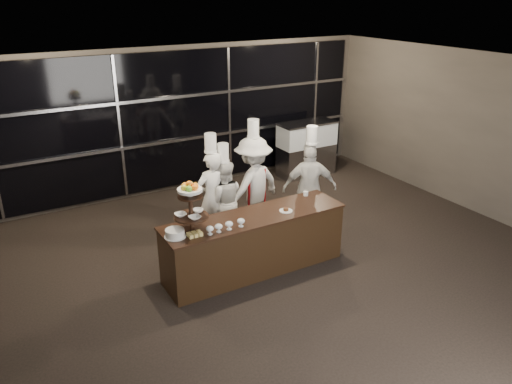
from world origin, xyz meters
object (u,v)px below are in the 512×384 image
chef_b (224,200)px  chef_c (253,185)px  display_case (307,146)px  chef_d (310,187)px  chef_a (212,196)px  display_stand (191,203)px  layer_cake (175,233)px  buffet_counter (254,243)px

chef_b → chef_c: bearing=-0.5°
display_case → chef_d: size_ratio=0.70×
chef_a → display_stand: bearing=-126.4°
chef_b → chef_d: bearing=-17.7°
layer_cake → chef_c: 2.26m
buffet_counter → display_case: display_case is taller
display_stand → display_case: bearing=36.7°
chef_a → chef_c: bearing=-1.3°
chef_d → chef_a: bearing=164.1°
display_stand → chef_c: bearing=35.1°
layer_cake → chef_a: bearing=47.1°
chef_b → chef_d: chef_d is taller
display_case → chef_d: bearing=-124.5°
display_case → layer_cake: bearing=-144.5°
display_stand → display_case: 5.23m
layer_cake → display_case: size_ratio=0.22×
chef_a → chef_d: size_ratio=0.99×
display_stand → chef_c: size_ratio=0.36×
buffet_counter → display_case: bearing=44.5°
buffet_counter → chef_b: (0.08, 1.16, 0.26)m
display_case → chef_d: (-1.65, -2.40, 0.14)m
chef_a → chef_d: chef_d is taller
display_case → chef_c: 3.19m
display_case → chef_c: chef_c is taller
display_stand → layer_cake: size_ratio=2.48×
layer_cake → chef_c: bearing=32.2°
chef_a → chef_b: chef_a is taller
display_stand → chef_a: (0.87, 1.17, -0.50)m
display_case → chef_a: chef_a is taller
buffet_counter → chef_d: chef_d is taller
chef_c → chef_d: bearing=-27.5°
buffet_counter → chef_d: size_ratio=1.48×
chef_b → chef_d: 1.51m
buffet_counter → layer_cake: layer_cake is taller
display_stand → chef_c: chef_c is taller
chef_d → chef_c: bearing=152.5°
chef_d → layer_cake: bearing=-164.9°
display_case → chef_b: 3.65m
display_stand → chef_b: size_ratio=0.43×
buffet_counter → chef_c: (0.64, 1.15, 0.42)m
display_case → chef_b: (-3.09, -1.95, 0.04)m
layer_cake → chef_c: (1.91, 1.20, -0.09)m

